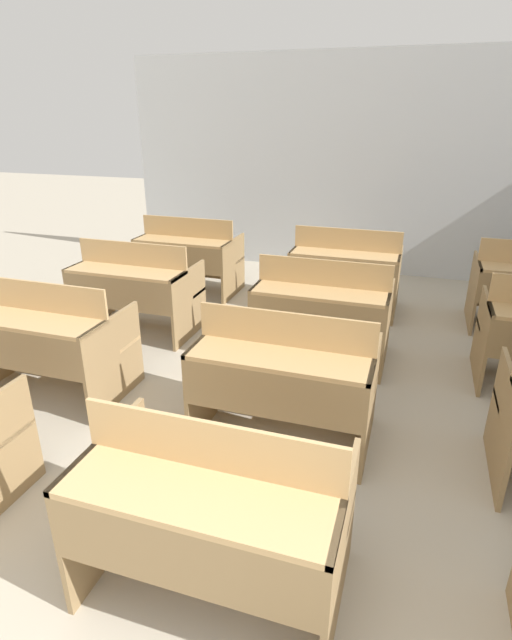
# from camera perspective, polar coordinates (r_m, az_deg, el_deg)

# --- Properties ---
(wall_back) EXTENTS (6.92, 0.06, 2.80)m
(wall_back) POSITION_cam_1_polar(r_m,az_deg,el_deg) (6.96, 13.90, 16.50)
(wall_back) COLOR silver
(wall_back) RESTS_ON ground_plane
(bench_front_center) EXTENTS (1.15, 0.74, 0.92)m
(bench_front_center) POSITION_cam_1_polar(r_m,az_deg,el_deg) (2.34, -5.04, -20.86)
(bench_front_center) COLOR #98794F
(bench_front_center) RESTS_ON ground_plane
(bench_second_left) EXTENTS (1.15, 0.74, 0.92)m
(bench_second_left) POSITION_cam_1_polar(r_m,az_deg,el_deg) (4.15, -22.85, -1.94)
(bench_second_left) COLOR #997B51
(bench_second_left) RESTS_ON ground_plane
(bench_second_center) EXTENTS (1.15, 0.74, 0.92)m
(bench_second_center) POSITION_cam_1_polar(r_m,az_deg,el_deg) (3.30, 3.26, -6.50)
(bench_second_center) COLOR olive
(bench_second_center) RESTS_ON ground_plane
(bench_third_left) EXTENTS (1.15, 0.74, 0.92)m
(bench_third_left) POSITION_cam_1_polar(r_m,az_deg,el_deg) (5.09, -13.64, 3.63)
(bench_third_left) COLOR #987A50
(bench_third_left) RESTS_ON ground_plane
(bench_third_center) EXTENTS (1.15, 0.74, 0.92)m
(bench_third_center) POSITION_cam_1_polar(r_m,az_deg,el_deg) (4.41, 7.54, 1.13)
(bench_third_center) COLOR olive
(bench_third_center) RESTS_ON ground_plane
(bench_back_left) EXTENTS (1.15, 0.74, 0.92)m
(bench_back_left) POSITION_cam_1_polar(r_m,az_deg,el_deg) (6.15, -7.72, 7.34)
(bench_back_left) COLOR olive
(bench_back_left) RESTS_ON ground_plane
(bench_back_center) EXTENTS (1.15, 0.74, 0.92)m
(bench_back_center) POSITION_cam_1_polar(r_m,az_deg,el_deg) (5.60, 10.16, 5.67)
(bench_back_center) COLOR #94754B
(bench_back_center) RESTS_ON ground_plane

